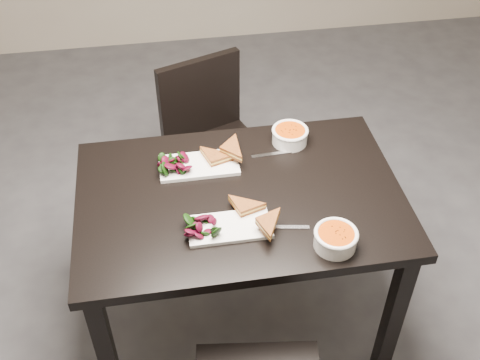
{
  "coord_description": "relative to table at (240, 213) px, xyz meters",
  "views": [
    {
      "loc": [
        -0.4,
        -1.65,
        2.23
      ],
      "look_at": [
        -0.15,
        -0.09,
        0.82
      ],
      "focal_mm": 44.05,
      "sensor_mm": 36.0,
      "label": 1
    }
  ],
  "objects": [
    {
      "name": "ground",
      "position": [
        0.15,
        0.09,
        -0.65
      ],
      "size": [
        5.0,
        5.0,
        0.0
      ],
      "primitive_type": "plane",
      "color": "#47474C",
      "rests_on": "ground"
    },
    {
      "name": "table",
      "position": [
        0.0,
        0.0,
        0.0
      ],
      "size": [
        1.2,
        0.8,
        0.75
      ],
      "color": "black",
      "rests_on": "ground"
    },
    {
      "name": "chair_far",
      "position": [
        -0.02,
        0.71,
        -0.17
      ],
      "size": [
        0.54,
        0.54,
        0.85
      ],
      "rotation": [
        0.0,
        0.0,
        0.36
      ],
      "color": "black",
      "rests_on": "ground"
    },
    {
      "name": "plate_near",
      "position": [
        -0.06,
        -0.17,
        0.11
      ],
      "size": [
        0.29,
        0.14,
        0.01
      ],
      "primitive_type": "cube",
      "color": "white",
      "rests_on": "table"
    },
    {
      "name": "sandwich_near",
      "position": [
        0.0,
        -0.15,
        0.14
      ],
      "size": [
        0.17,
        0.15,
        0.05
      ],
      "primitive_type": null,
      "rotation": [
        0.0,
        0.0,
        0.31
      ],
      "color": "#AA5B23",
      "rests_on": "plate_near"
    },
    {
      "name": "salad_near",
      "position": [
        -0.16,
        -0.17,
        0.13
      ],
      "size": [
        0.09,
        0.08,
        0.04
      ],
      "primitive_type": null,
      "color": "black",
      "rests_on": "plate_near"
    },
    {
      "name": "soup_bowl_near",
      "position": [
        0.27,
        -0.3,
        0.14
      ],
      "size": [
        0.15,
        0.15,
        0.07
      ],
      "color": "white",
      "rests_on": "table"
    },
    {
      "name": "cutlery_near",
      "position": [
        0.12,
        -0.19,
        0.1
      ],
      "size": [
        0.18,
        0.05,
        0.0
      ],
      "primitive_type": "cube",
      "rotation": [
        0.0,
        0.0,
        -0.17
      ],
      "color": "silver",
      "rests_on": "table"
    },
    {
      "name": "plate_far",
      "position": [
        -0.13,
        0.18,
        0.11
      ],
      "size": [
        0.3,
        0.15,
        0.02
      ],
      "primitive_type": "cube",
      "color": "white",
      "rests_on": "table"
    },
    {
      "name": "sandwich_far",
      "position": [
        -0.07,
        0.16,
        0.14
      ],
      "size": [
        0.18,
        0.15,
        0.05
      ],
      "primitive_type": null,
      "rotation": [
        0.0,
        0.0,
        0.3
      ],
      "color": "#AA5B23",
      "rests_on": "plate_far"
    },
    {
      "name": "salad_far",
      "position": [
        -0.23,
        0.18,
        0.14
      ],
      "size": [
        0.1,
        0.09,
        0.04
      ],
      "primitive_type": null,
      "color": "black",
      "rests_on": "plate_far"
    },
    {
      "name": "soup_bowl_far",
      "position": [
        0.25,
        0.27,
        0.14
      ],
      "size": [
        0.15,
        0.15,
        0.07
      ],
      "color": "white",
      "rests_on": "table"
    },
    {
      "name": "cutlery_far",
      "position": [
        0.17,
        0.21,
        0.1
      ],
      "size": [
        0.18,
        0.03,
        0.0
      ],
      "primitive_type": "cube",
      "rotation": [
        0.0,
        0.0,
        0.06
      ],
      "color": "silver",
      "rests_on": "table"
    }
  ]
}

